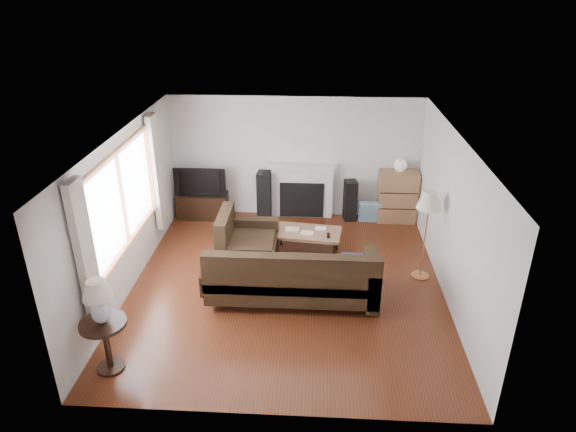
# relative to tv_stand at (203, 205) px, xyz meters

# --- Properties ---
(room) EXTENTS (5.10, 5.60, 2.54)m
(room) POSITION_rel_tv_stand_xyz_m (1.90, -2.49, 1.00)
(room) COLOR #582613
(room) RESTS_ON ground
(window) EXTENTS (0.12, 2.74, 1.54)m
(window) POSITION_rel_tv_stand_xyz_m (-0.55, -2.69, 1.30)
(window) COLOR brown
(window) RESTS_ON room
(curtain_near) EXTENTS (0.10, 0.35, 2.10)m
(curtain_near) POSITION_rel_tv_stand_xyz_m (-0.50, -4.21, 1.15)
(curtain_near) COLOR beige
(curtain_near) RESTS_ON room
(curtain_far) EXTENTS (0.10, 0.35, 2.10)m
(curtain_far) POSITION_rel_tv_stand_xyz_m (-0.50, -1.17, 1.15)
(curtain_far) COLOR beige
(curtain_far) RESTS_ON room
(fireplace) EXTENTS (1.40, 0.26, 1.15)m
(fireplace) POSITION_rel_tv_stand_xyz_m (2.05, 0.15, 0.32)
(fireplace) COLOR white
(fireplace) RESTS_ON room
(tv_stand) EXTENTS (1.01, 0.46, 0.51)m
(tv_stand) POSITION_rel_tv_stand_xyz_m (0.00, 0.00, 0.00)
(tv_stand) COLOR black
(tv_stand) RESTS_ON ground
(television) EXTENTS (1.05, 0.14, 0.60)m
(television) POSITION_rel_tv_stand_xyz_m (-0.00, 0.00, 0.56)
(television) COLOR black
(television) RESTS_ON tv_stand
(speaker_left) EXTENTS (0.30, 0.35, 1.00)m
(speaker_left) POSITION_rel_tv_stand_xyz_m (1.29, 0.05, 0.24)
(speaker_left) COLOR black
(speaker_left) RESTS_ON ground
(speaker_right) EXTENTS (0.28, 0.32, 0.84)m
(speaker_right) POSITION_rel_tv_stand_xyz_m (3.04, 0.06, 0.17)
(speaker_right) COLOR black
(speaker_right) RESTS_ON ground
(bookshelf) EXTENTS (0.78, 0.37, 1.07)m
(bookshelf) POSITION_rel_tv_stand_xyz_m (3.98, 0.04, 0.28)
(bookshelf) COLOR #996A47
(bookshelf) RESTS_ON ground
(globe_lamp) EXTENTS (0.26, 0.26, 0.26)m
(globe_lamp) POSITION_rel_tv_stand_xyz_m (3.98, 0.04, 0.95)
(globe_lamp) COLOR white
(globe_lamp) RESTS_ON bookshelf
(sectional_sofa) EXTENTS (2.82, 2.06, 0.91)m
(sectional_sofa) POSITION_rel_tv_stand_xyz_m (2.01, -2.86, 0.20)
(sectional_sofa) COLOR black
(sectional_sofa) RESTS_ON ground
(coffee_table) EXTENTS (1.26, 0.79, 0.46)m
(coffee_table) POSITION_rel_tv_stand_xyz_m (2.20, -1.46, -0.02)
(coffee_table) COLOR #895F41
(coffee_table) RESTS_ON ground
(footstool) EXTENTS (0.43, 0.43, 0.36)m
(footstool) POSITION_rel_tv_stand_xyz_m (0.77, -2.75, -0.08)
(footstool) COLOR black
(footstool) RESTS_ON ground
(floor_lamp) EXTENTS (0.44, 0.44, 1.54)m
(floor_lamp) POSITION_rel_tv_stand_xyz_m (4.12, -2.12, 0.52)
(floor_lamp) COLOR #C07D42
(floor_lamp) RESTS_ON ground
(side_table) EXTENTS (0.58, 0.58, 0.73)m
(side_table) POSITION_rel_tv_stand_xyz_m (-0.25, -4.59, 0.11)
(side_table) COLOR black
(side_table) RESTS_ON ground
(table_lamp) EXTENTS (0.37, 0.37, 0.59)m
(table_lamp) POSITION_rel_tv_stand_xyz_m (-0.25, -4.59, 0.77)
(table_lamp) COLOR silver
(table_lamp) RESTS_ON side_table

